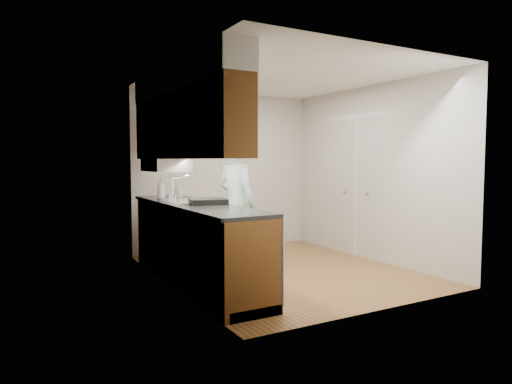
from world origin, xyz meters
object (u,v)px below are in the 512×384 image
at_px(person, 237,195).
at_px(soap_bottle_a, 161,188).
at_px(dish_rack, 208,201).
at_px(soap_bottle_b, 178,190).
at_px(soap_bottle_c, 161,192).

xyz_separation_m(person, soap_bottle_a, (-0.83, 0.49, 0.09)).
xyz_separation_m(soap_bottle_a, dish_rack, (0.24, -0.96, -0.10)).
bearing_deg(dish_rack, soap_bottle_b, 101.15).
xyz_separation_m(soap_bottle_b, soap_bottle_c, (-0.20, 0.11, -0.02)).
distance_m(soap_bottle_a, soap_bottle_c, 0.23).
height_order(soap_bottle_a, dish_rack, soap_bottle_a).
distance_m(person, dish_rack, 0.76).
relative_size(person, soap_bottle_a, 7.23).
relative_size(person, dish_rack, 4.82).
xyz_separation_m(person, soap_bottle_c, (-0.77, 0.71, 0.03)).
height_order(person, soap_bottle_b, person).
relative_size(soap_bottle_a, soap_bottle_c, 1.79).
bearing_deg(soap_bottle_a, dish_rack, -76.17).
xyz_separation_m(soap_bottle_b, dish_rack, (-0.03, -1.06, -0.07)).
relative_size(soap_bottle_c, dish_rack, 0.37).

